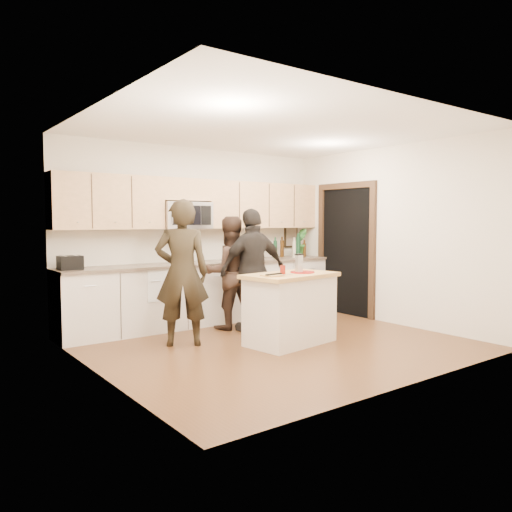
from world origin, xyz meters
TOP-DOWN VIEW (x-y plane):
  - floor at (0.00, 0.00)m, footprint 4.50×4.50m
  - room_shell at (0.00, 0.00)m, footprint 4.52×4.02m
  - back_cabinetry at (0.00, 1.69)m, footprint 4.50×0.66m
  - upper_cabinetry at (0.03, 1.83)m, footprint 4.50×0.33m
  - microwave at (-0.31, 1.80)m, footprint 0.76×0.41m
  - doorway at (2.23, 0.90)m, footprint 0.06×1.25m
  - framed_picture at (1.95, 1.98)m, footprint 0.30×0.03m
  - dish_towel at (-0.95, 1.50)m, footprint 0.34×0.60m
  - island at (0.17, -0.08)m, footprint 1.28×0.86m
  - red_plate at (0.35, -0.10)m, footprint 0.31×0.31m
  - box_grater at (0.28, -0.12)m, footprint 0.10×0.07m
  - drink_glass at (0.02, -0.11)m, footprint 0.07×0.07m
  - cutting_board at (-0.22, -0.19)m, footprint 0.25×0.23m
  - tongs at (-0.21, -0.22)m, footprint 0.26×0.07m
  - knife at (-0.07, -0.30)m, footprint 0.20×0.05m
  - toaster at (-2.05, 1.67)m, footprint 0.28×0.24m
  - bottle_cluster at (1.75, 1.68)m, footprint 0.66×0.33m
  - orchid at (1.94, 1.72)m, footprint 0.34×0.35m
  - woman_left at (-0.98, 0.66)m, footprint 0.80×0.70m
  - woman_center at (0.04, 1.13)m, footprint 0.92×0.79m
  - woman_right at (0.23, 0.80)m, footprint 1.06×0.52m

SIDE VIEW (x-z plane):
  - floor at x=0.00m, z-range 0.00..0.00m
  - island at x=0.17m, z-range 0.00..0.90m
  - back_cabinetry at x=0.00m, z-range 0.00..0.94m
  - dish_towel at x=-0.95m, z-range 0.56..1.04m
  - woman_center at x=0.04m, z-range 0.00..1.63m
  - woman_right at x=0.23m, z-range 0.00..1.74m
  - red_plate at x=0.35m, z-range 0.90..0.92m
  - cutting_board at x=-0.22m, z-range 0.90..0.92m
  - woman_left at x=-0.98m, z-range 0.00..1.83m
  - knife at x=-0.07m, z-range 0.92..0.92m
  - tongs at x=-0.21m, z-range 0.92..0.94m
  - drink_glass at x=0.02m, z-range 0.90..1.01m
  - toaster at x=-2.05m, z-range 0.94..1.12m
  - box_grater at x=0.28m, z-range 0.92..1.15m
  - bottle_cluster at x=1.75m, z-range 0.92..1.33m
  - doorway at x=2.23m, z-range 0.06..2.26m
  - orchid at x=1.94m, z-range 0.94..1.43m
  - framed_picture at x=1.95m, z-range 1.09..1.47m
  - microwave at x=-0.31m, z-range 1.45..1.85m
  - room_shell at x=0.00m, z-range 0.38..3.09m
  - upper_cabinetry at x=0.03m, z-range 1.47..2.22m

